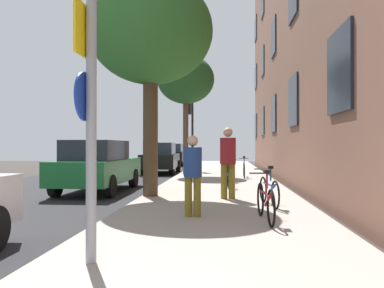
% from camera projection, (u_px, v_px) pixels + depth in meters
% --- Properties ---
extents(ground_plane, '(41.80, 41.80, 0.00)m').
position_uv_depth(ground_plane, '(137.00, 181.00, 15.86)').
color(ground_plane, '#332D28').
extents(road_asphalt, '(7.00, 38.00, 0.01)m').
position_uv_depth(road_asphalt, '(87.00, 181.00, 16.04)').
color(road_asphalt, '#232326').
rests_on(road_asphalt, ground).
extents(sidewalk, '(4.20, 38.00, 0.12)m').
position_uv_depth(sidewalk, '(222.00, 181.00, 15.56)').
color(sidewalk, '#9E9389').
rests_on(sidewalk, ground).
extents(sign_post, '(0.16, 0.60, 3.31)m').
position_uv_depth(sign_post, '(89.00, 101.00, 4.41)').
color(sign_post, gray).
rests_on(sign_post, sidewalk).
extents(traffic_light, '(0.43, 0.24, 3.93)m').
position_uv_depth(traffic_light, '(191.00, 122.00, 21.16)').
color(traffic_light, black).
rests_on(traffic_light, sidewalk).
extents(tree_near, '(3.36, 3.36, 5.85)m').
position_uv_depth(tree_near, '(151.00, 33.00, 10.35)').
color(tree_near, '#4C3823').
rests_on(tree_near, sidewalk).
extents(tree_far, '(2.70, 2.70, 5.64)m').
position_uv_depth(tree_far, '(186.00, 80.00, 18.20)').
color(tree_far, brown).
rests_on(tree_far, sidewalk).
extents(bicycle_0, '(0.42, 1.72, 0.92)m').
position_uv_depth(bicycle_0, '(265.00, 201.00, 6.82)').
color(bicycle_0, black).
rests_on(bicycle_0, sidewalk).
extents(bicycle_1, '(0.42, 1.65, 0.90)m').
position_uv_depth(bicycle_1, '(269.00, 190.00, 8.58)').
color(bicycle_1, black).
rests_on(bicycle_1, sidewalk).
extents(bicycle_2, '(0.42, 1.63, 0.91)m').
position_uv_depth(bicycle_2, '(227.00, 176.00, 12.47)').
color(bicycle_2, black).
rests_on(bicycle_2, sidewalk).
extents(bicycle_3, '(0.42, 1.58, 0.92)m').
position_uv_depth(bicycle_3, '(230.00, 172.00, 14.43)').
color(bicycle_3, black).
rests_on(bicycle_3, sidewalk).
extents(bicycle_4, '(0.42, 1.70, 0.91)m').
position_uv_depth(bicycle_4, '(244.00, 169.00, 16.35)').
color(bicycle_4, black).
rests_on(bicycle_4, sidewalk).
extents(pedestrian_0, '(0.48, 0.48, 1.53)m').
position_uv_depth(pedestrian_0, '(193.00, 170.00, 7.28)').
color(pedestrian_0, olive).
rests_on(pedestrian_0, sidewalk).
extents(pedestrian_1, '(0.57, 0.57, 1.81)m').
position_uv_depth(pedestrian_1, '(228.00, 158.00, 9.78)').
color(pedestrian_1, olive).
rests_on(pedestrian_1, sidewalk).
extents(pedestrian_2, '(0.48, 0.48, 1.60)m').
position_uv_depth(pedestrian_2, '(227.00, 156.00, 15.97)').
color(pedestrian_2, maroon).
rests_on(pedestrian_2, sidewalk).
extents(car_1, '(1.81, 4.34, 1.62)m').
position_uv_depth(car_1, '(98.00, 165.00, 12.18)').
color(car_1, '#19662D').
rests_on(car_1, road_asphalt).
extents(car_2, '(1.89, 4.25, 1.62)m').
position_uv_depth(car_2, '(161.00, 158.00, 20.44)').
color(car_2, black).
rests_on(car_2, road_asphalt).
extents(car_3, '(1.93, 4.03, 1.62)m').
position_uv_depth(car_3, '(172.00, 154.00, 28.79)').
color(car_3, black).
rests_on(car_3, road_asphalt).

